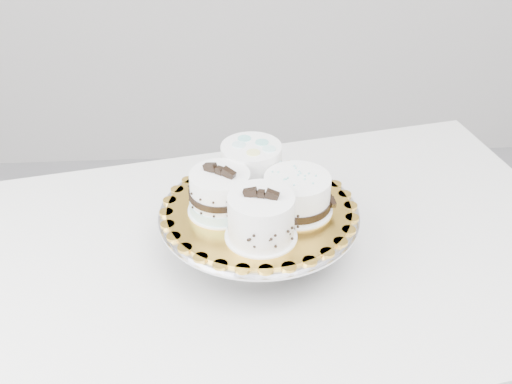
{
  "coord_description": "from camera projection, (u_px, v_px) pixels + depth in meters",
  "views": [
    {
      "loc": [
        -0.05,
        -0.79,
        1.5
      ],
      "look_at": [
        0.01,
        0.13,
        0.88
      ],
      "focal_mm": 45.0,
      "sensor_mm": 36.0,
      "label": 1
    }
  ],
  "objects": [
    {
      "name": "table",
      "position": [
        285.0,
        282.0,
        1.25
      ],
      "size": [
        1.27,
        0.98,
        0.75
      ],
      "rotation": [
        0.0,
        0.0,
        0.2
      ],
      "color": "white",
      "rests_on": "floor"
    },
    {
      "name": "cake_swirl",
      "position": [
        261.0,
        218.0,
        1.04
      ],
      "size": [
        0.13,
        0.13,
        0.1
      ],
      "rotation": [
        0.0,
        0.0,
        -0.25
      ],
      "color": "white",
      "rests_on": "cake_board"
    },
    {
      "name": "cake_ribbon",
      "position": [
        298.0,
        195.0,
        1.11
      ],
      "size": [
        0.14,
        0.14,
        0.07
      ],
      "rotation": [
        0.0,
        0.0,
        0.19
      ],
      "color": "white",
      "rests_on": "cake_board"
    },
    {
      "name": "cake_dots",
      "position": [
        251.0,
        165.0,
        1.17
      ],
      "size": [
        0.14,
        0.14,
        0.08
      ],
      "rotation": [
        0.0,
        0.0,
        -0.31
      ],
      "color": "white",
      "rests_on": "cake_board"
    },
    {
      "name": "cake_banded",
      "position": [
        220.0,
        194.0,
        1.11
      ],
      "size": [
        0.14,
        0.14,
        0.09
      ],
      "rotation": [
        0.0,
        0.0,
        -0.6
      ],
      "color": "white",
      "rests_on": "cake_board"
    },
    {
      "name": "cake_board",
      "position": [
        259.0,
        209.0,
        1.13
      ],
      "size": [
        0.36,
        0.36,
        0.0
      ],
      "primitive_type": "cylinder",
      "rotation": [
        0.0,
        0.0,
        -0.11
      ],
      "color": "gold",
      "rests_on": "cake_stand"
    },
    {
      "name": "cake_stand",
      "position": [
        259.0,
        224.0,
        1.15
      ],
      "size": [
        0.36,
        0.36,
        0.1
      ],
      "color": "gray",
      "rests_on": "table"
    }
  ]
}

